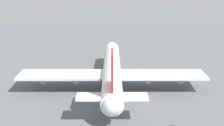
# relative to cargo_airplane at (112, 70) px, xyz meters

# --- Properties ---
(ground_plane) EXTENTS (259.60, 259.60, 0.00)m
(ground_plane) POSITION_rel_cargo_airplane_xyz_m (0.47, 0.00, -5.80)
(ground_plane) COLOR slate
(cargo_airplane) EXTENTS (64.90, 60.05, 18.08)m
(cargo_airplane) POSITION_rel_cargo_airplane_xyz_m (0.00, 0.00, 0.00)
(cargo_airplane) COLOR silver
(cargo_airplane) RESTS_ON ground_plane
(safety_cone_nose) EXTENTS (0.44, 0.44, 0.63)m
(safety_cone_nose) POSITION_rel_cargo_airplane_xyz_m (29.67, -1.39, -5.49)
(safety_cone_nose) COLOR orange
(safety_cone_nose) RESTS_ON ground_plane
(safety_cone_tail) EXTENTS (0.53, 0.53, 0.76)m
(safety_cone_tail) POSITION_rel_cargo_airplane_xyz_m (-28.74, -2.94, -5.42)
(safety_cone_tail) COLOR orange
(safety_cone_tail) RESTS_ON ground_plane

